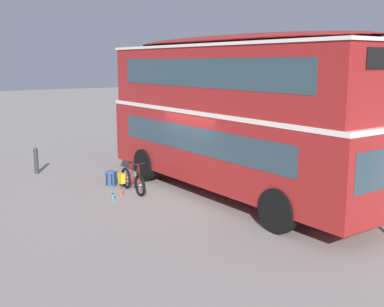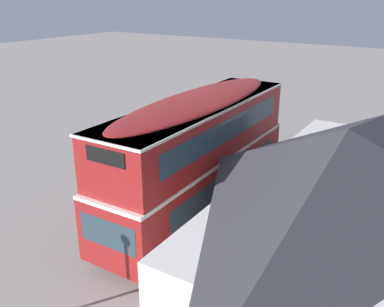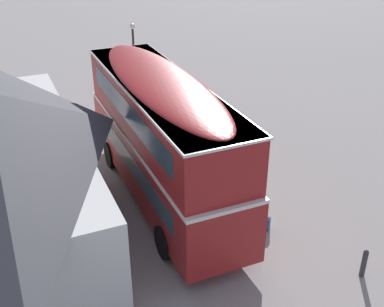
% 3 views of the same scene
% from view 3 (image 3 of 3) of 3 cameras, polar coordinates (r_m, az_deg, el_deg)
% --- Properties ---
extents(ground_plane, '(120.00, 120.00, 0.00)m').
position_cam_3_polar(ground_plane, '(18.23, -0.69, -5.41)').
color(ground_plane, gray).
extents(double_decker_bus, '(10.27, 2.82, 4.79)m').
position_cam_3_polar(double_decker_bus, '(17.06, -3.55, 2.25)').
color(double_decker_bus, black).
rests_on(double_decker_bus, ground).
extents(touring_bicycle, '(1.76, 0.46, 1.01)m').
position_cam_3_polar(touring_bicycle, '(17.36, 6.29, -6.05)').
color(touring_bicycle, black).
rests_on(touring_bicycle, ground).
extents(backpack_on_ground, '(0.40, 0.39, 0.52)m').
position_cam_3_polar(backpack_on_ground, '(16.75, 8.62, -8.05)').
color(backpack_on_ground, '#2D4C7A').
rests_on(backpack_on_ground, ground).
extents(water_bottle_blue_sports, '(0.08, 0.08, 0.21)m').
position_cam_3_polar(water_bottle_blue_sports, '(18.28, 7.90, -5.26)').
color(water_bottle_blue_sports, '#338CBF').
rests_on(water_bottle_blue_sports, ground).
extents(water_bottle_red_squeeze, '(0.07, 0.07, 0.25)m').
position_cam_3_polar(water_bottle_red_squeeze, '(17.91, 7.21, -5.90)').
color(water_bottle_red_squeeze, '#D84C33').
rests_on(water_bottle_red_squeeze, ground).
extents(street_lamp, '(0.28, 0.28, 4.45)m').
position_cam_3_polar(street_lamp, '(25.66, -6.86, 11.33)').
color(street_lamp, black).
rests_on(street_lamp, ground).
extents(kerb_bollard, '(0.16, 0.16, 0.97)m').
position_cam_3_polar(kerb_bollard, '(15.47, 19.66, -12.06)').
color(kerb_bollard, '#333338').
rests_on(kerb_bollard, ground).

